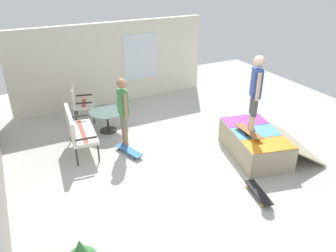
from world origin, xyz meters
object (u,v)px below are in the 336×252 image
(skateboard_by_bench, at_px, (129,150))
(patio_chair_near_house, at_px, (79,100))
(person_skater, at_px, (256,90))
(skateboard_spare, at_px, (259,192))
(patio_table, at_px, (107,117))
(patio_bench, at_px, (77,128))
(skateboard_on_ramp, at_px, (248,131))
(skate_ramp, at_px, (256,143))
(person_watching, at_px, (123,108))

(skateboard_by_bench, bearing_deg, patio_chair_near_house, 13.89)
(person_skater, relative_size, skateboard_spare, 2.12)
(patio_chair_near_house, xyz_separation_m, patio_table, (-0.95, -0.48, -0.21))
(patio_bench, distance_m, skateboard_on_ramp, 3.86)
(patio_table, xyz_separation_m, skateboard_on_ramp, (-2.69, -2.38, 0.29))
(person_skater, distance_m, skateboard_by_bench, 3.14)
(skateboard_spare, bearing_deg, patio_chair_near_house, 24.65)
(patio_chair_near_house, xyz_separation_m, skateboard_by_bench, (-2.27, -0.56, -0.53))
(patio_chair_near_house, relative_size, skateboard_spare, 1.24)
(skate_ramp, distance_m, patio_bench, 4.11)
(person_skater, distance_m, skateboard_spare, 2.11)
(person_skater, bearing_deg, skateboard_by_bench, 60.72)
(person_watching, bearing_deg, skateboard_by_bench, 173.47)
(skate_ramp, bearing_deg, person_skater, 89.89)
(patio_bench, height_order, patio_chair_near_house, same)
(skate_ramp, distance_m, skateboard_by_bench, 2.93)
(patio_bench, xyz_separation_m, skateboard_on_ramp, (-1.98, -3.31, 0.07))
(skateboard_by_bench, bearing_deg, skateboard_spare, -147.14)
(person_skater, height_order, skateboard_by_bench, person_skater)
(person_skater, height_order, skateboard_on_ramp, person_skater)
(skate_ramp, distance_m, skateboard_on_ramp, 0.49)
(skateboard_by_bench, bearing_deg, person_skater, -119.28)
(patio_table, distance_m, person_watching, 1.15)
(patio_bench, relative_size, patio_chair_near_house, 1.27)
(skateboard_spare, xyz_separation_m, skateboard_on_ramp, (1.20, -0.64, 0.61))
(patio_bench, relative_size, patio_table, 1.44)
(skate_ramp, bearing_deg, skateboard_spare, 142.83)
(person_watching, distance_m, person_skater, 2.96)
(skate_ramp, xyz_separation_m, skateboard_by_bench, (1.34, 2.60, -0.22))
(person_skater, xyz_separation_m, skateboard_on_ramp, (-0.03, 0.09, -0.94))
(skate_ramp, xyz_separation_m, patio_bench, (1.95, 3.61, 0.31))
(patio_bench, height_order, skateboard_by_bench, patio_bench)
(patio_table, relative_size, skateboard_spare, 1.09)
(patio_bench, bearing_deg, skateboard_spare, -139.97)
(person_watching, bearing_deg, patio_bench, 76.37)
(person_watching, distance_m, skateboard_on_ramp, 2.86)
(patio_bench, height_order, person_watching, person_watching)
(person_watching, distance_m, skateboard_spare, 3.47)
(person_skater, bearing_deg, patio_table, 42.88)
(patio_bench, bearing_deg, skateboard_by_bench, -121.08)
(person_watching, bearing_deg, skate_ramp, -123.52)
(skateboard_spare, distance_m, skateboard_on_ramp, 1.49)
(skateboard_by_bench, xyz_separation_m, skateboard_spare, (-2.57, -1.66, 0.00))
(skateboard_by_bench, height_order, skateboard_on_ramp, skateboard_on_ramp)
(patio_chair_near_house, xyz_separation_m, person_skater, (-3.61, -2.95, 1.02))
(patio_bench, height_order, person_skater, person_skater)
(patio_table, relative_size, skateboard_by_bench, 1.09)
(skate_ramp, xyz_separation_m, skateboard_spare, (-1.23, 0.93, -0.22))
(patio_bench, distance_m, person_watching, 1.15)
(patio_table, relative_size, person_skater, 0.51)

